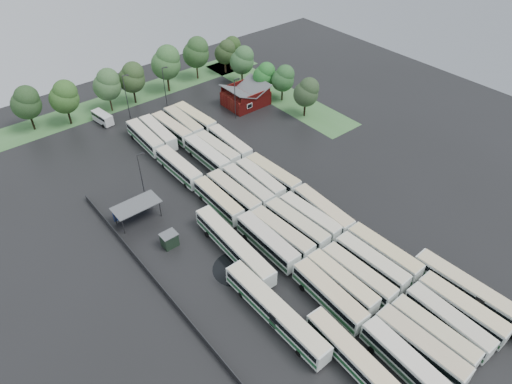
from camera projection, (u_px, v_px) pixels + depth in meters
ground at (292, 243)px, 77.20m from camera, size 160.00×160.00×0.00m
brick_building at (246, 98)px, 113.30m from camera, size 10.07×8.60×5.39m
wash_shed at (135, 206)px, 80.00m from camera, size 8.20×4.20×3.58m
utility_hut at (169, 240)px, 75.93m from camera, size 2.70×2.20×2.62m
grass_strip_north at (125, 99)px, 116.84m from camera, size 80.00×10.00×0.01m
grass_strip_east at (276, 93)px, 119.41m from camera, size 10.00×50.00×0.01m
west_fence at (152, 277)px, 70.70m from camera, size 0.10×50.00×1.20m
bus_r0c0 at (404, 361)px, 58.30m from camera, size 3.36×12.90×3.56m
bus_r0c1 at (421, 347)px, 59.83m from camera, size 3.17×13.18×3.65m
bus_r0c2 at (434, 333)px, 61.47m from camera, size 3.02×12.57×3.48m
bus_r0c3 at (448, 321)px, 62.91m from camera, size 2.98×12.84×3.56m
bus_r0c4 at (462, 309)px, 64.43m from camera, size 3.13×13.16×3.64m
bus_r1c0 at (329, 295)px, 66.29m from camera, size 3.38×13.25×3.66m
bus_r1c1 at (342, 282)px, 68.19m from camera, size 2.77×12.56×3.49m
bus_r1c2 at (358, 275)px, 69.28m from camera, size 2.97×12.81×3.55m
bus_r1c3 at (371, 263)px, 71.17m from camera, size 3.06×12.79×3.54m
bus_r1c4 at (384, 253)px, 72.72m from camera, size 3.18×13.04×3.61m
bus_r2c0 at (267, 241)px, 74.67m from camera, size 3.00×13.18×3.66m
bus_r2c1 at (282, 234)px, 76.05m from camera, size 3.31×13.00×3.59m
bus_r2c2 at (297, 225)px, 77.69m from camera, size 3.26×13.08×3.61m
bus_r2c3 at (310, 217)px, 79.28m from camera, size 3.25×12.69×3.50m
bus_r2c4 at (323, 211)px, 80.57m from camera, size 3.36×13.08×3.61m
bus_r3c0 at (218, 201)px, 82.78m from camera, size 2.89×12.51×3.47m
bus_r3c1 at (234, 194)px, 84.14m from camera, size 2.89×13.06×3.63m
bus_r3c2 at (248, 187)px, 85.74m from camera, size 2.94×12.82×3.56m
bus_r3c3 at (260, 180)px, 87.46m from camera, size 3.13×12.54×3.46m
bus_r3c4 at (273, 175)px, 88.63m from camera, size 3.32×13.05×3.60m
bus_r4c0 at (179, 167)px, 90.57m from camera, size 2.85×13.08×3.64m
bus_r4c2 at (207, 155)px, 93.80m from camera, size 2.85×12.99×3.61m
bus_r4c3 at (217, 150)px, 95.45m from camera, size 2.97×12.56×3.48m
bus_r4c4 at (230, 144)px, 97.12m from camera, size 3.15×12.84×3.55m
bus_r5c0 at (145, 138)px, 98.96m from camera, size 3.21×13.01×3.60m
bus_r5c1 at (158, 133)px, 100.44m from camera, size 3.27×12.93×3.57m
bus_r5c2 at (172, 129)px, 101.87m from camera, size 3.07×12.78×3.54m
bus_r5c3 at (183, 123)px, 103.58m from camera, size 3.05×13.09×3.63m
bus_r5c4 at (195, 118)px, 105.25m from camera, size 3.38×13.11×3.62m
artic_bus_west_a at (363, 367)px, 57.66m from camera, size 3.55×18.83×3.47m
artic_bus_west_b at (234, 246)px, 74.00m from camera, size 3.49×19.18×3.54m
artic_bus_west_c at (275, 311)px, 64.09m from camera, size 2.85×19.49×3.62m
artic_bus_east at (476, 296)px, 66.21m from camera, size 3.53×19.43×3.59m
minibus at (103, 117)px, 106.68m from camera, size 2.96×6.16×2.58m
tree_north_0 at (26, 102)px, 100.95m from camera, size 6.53×6.53×10.82m
tree_north_1 at (64, 97)px, 102.86m from camera, size 6.60×6.60×10.93m
tree_north_2 at (107, 84)px, 107.68m from camera, size 6.58×6.58×10.89m
tree_north_3 at (132, 77)px, 110.84m from camera, size 6.49×6.49×10.74m
tree_north_4 at (167, 62)px, 115.14m from camera, size 7.46×7.46×12.36m
tree_north_5 at (196, 52)px, 121.22m from camera, size 7.04×7.04×11.67m
tree_north_6 at (225, 52)px, 125.05m from camera, size 5.66×5.66×9.38m
tree_east_0 at (307, 92)px, 106.25m from camera, size 5.86×5.86×9.71m
tree_east_1 at (284, 78)px, 112.47m from camera, size 5.64×5.64×9.34m
tree_east_2 at (265, 75)px, 114.34m from camera, size 5.50×5.46×9.04m
tree_east_3 at (243, 60)px, 119.20m from camera, size 6.30×6.30×10.44m
tree_east_4 at (231, 48)px, 126.76m from camera, size 5.72×5.72×9.48m
lamp_post_ne at (235, 96)px, 105.54m from camera, size 1.54×0.30×10.03m
lamp_post_nw at (141, 174)px, 82.37m from camera, size 1.56×0.30×10.13m
lamp_post_back_w at (126, 94)px, 105.28m from camera, size 1.68×0.33×10.89m
lamp_post_back_e at (165, 84)px, 110.13m from camera, size 1.56×0.30×10.13m
puddle_0 at (397, 323)px, 64.97m from camera, size 6.16×6.16×0.01m
puddle_1 at (440, 321)px, 65.14m from camera, size 3.28×3.28×0.01m
puddle_2 at (236, 269)px, 72.78m from camera, size 7.51×7.51×0.01m
puddle_3 at (298, 235)px, 78.68m from camera, size 3.87×3.87×0.01m
puddle_4 at (436, 270)px, 72.48m from camera, size 3.65×3.65×0.01m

